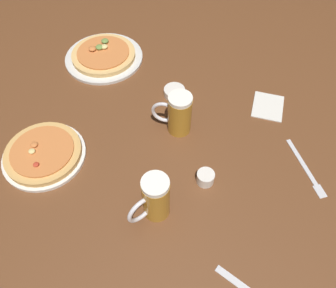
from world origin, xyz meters
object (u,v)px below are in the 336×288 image
Objects in this scene: ramekin_sauce at (174,92)px; napkin_folded at (268,106)px; beer_mug_dark at (178,114)px; pizza_plate_far at (104,56)px; fork_left at (306,168)px; ramekin_butter at (205,178)px; beer_mug_amber at (155,198)px; pizza_plate_near at (43,154)px.

ramekin_sauce is 0.34m from napkin_folded.
pizza_plate_far is at bearing 139.72° from beer_mug_dark.
beer_mug_dark is at bearing 168.65° from fork_left.
ramekin_butter is at bearing -117.65° from napkin_folded.
beer_mug_dark is 2.81× the size of ramekin_butter.
pizza_plate_far is at bearing 119.41° from beer_mug_amber.
beer_mug_dark is (0.36, -0.30, 0.06)m from pizza_plate_far.
pizza_plate_far is 1.50× the size of fork_left.
beer_mug_dark is at bearing -75.45° from ramekin_sauce.
beer_mug_dark is 0.35m from napkin_folded.
ramekin_butter reaches higher than ramekin_sauce.
pizza_plate_near reaches higher than ramekin_sauce.
beer_mug_amber is 0.76× the size of fork_left.
fork_left is (0.12, -0.25, -0.00)m from napkin_folded.
pizza_plate_near is at bearing 163.18° from beer_mug_amber.
ramekin_butter is at bearing -58.03° from beer_mug_dark.
ramekin_butter is 0.42× the size of napkin_folded.
ramekin_butter reaches higher than fork_left.
beer_mug_amber is 0.57m from napkin_folded.
ramekin_butter is at bearing -45.97° from pizza_plate_far.
ramekin_sauce is (0.32, -0.15, -0.00)m from pizza_plate_far.
beer_mug_amber reaches higher than ramekin_sauce.
pizza_plate_far is at bearing 85.35° from pizza_plate_near.
pizza_plate_near is 2.06× the size of napkin_folded.
beer_mug_amber is (0.39, -0.12, 0.06)m from pizza_plate_near.
ramekin_sauce is at bearing 44.61° from pizza_plate_near.
fork_left is (0.43, 0.23, -0.08)m from beer_mug_amber.
beer_mug_amber is at bearing -91.64° from beer_mug_dark.
beer_mug_dark is at bearing -40.28° from pizza_plate_far.
fork_left is at bearing 7.83° from pizza_plate_near.
fork_left is (0.30, 0.10, -0.02)m from ramekin_butter.
ramekin_butter is at bearing -65.32° from ramekin_sauce.
ramekin_sauce is at bearing 152.57° from fork_left.
beer_mug_dark is at bearing 88.36° from beer_mug_amber.
beer_mug_amber is at bearing -60.59° from pizza_plate_far.
napkin_folded is at bearing -12.19° from pizza_plate_far.
pizza_plate_near is 4.90× the size of ramekin_butter.
fork_left is at bearing 28.13° from beer_mug_amber.
pizza_plate_far is 5.80× the size of ramekin_butter.
pizza_plate_far reaches higher than fork_left.
pizza_plate_far is 4.03× the size of ramekin_sauce.
pizza_plate_near is 1.66× the size of beer_mug_amber.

